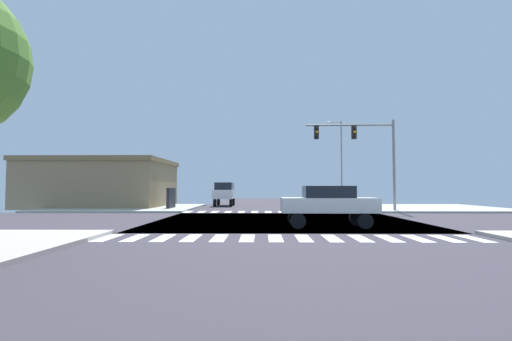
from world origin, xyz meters
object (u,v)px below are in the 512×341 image
bank_building (103,183)px  sedan_leading_3 (328,203)px  street_lamp (340,155)px  traffic_signal_mast (360,144)px  suv_farside_1 (225,192)px

bank_building → sedan_leading_3: size_ratio=3.15×
street_lamp → bank_building: street_lamp is taller
street_lamp → traffic_signal_mast: bearing=-95.8°
suv_farside_1 → sedan_leading_3: (6.81, -20.46, -0.28)m
traffic_signal_mast → suv_farside_1: bearing=139.6°
street_lamp → suv_farside_1: bearing=-159.2°
traffic_signal_mast → suv_farside_1: size_ratio=1.51×
bank_building → traffic_signal_mast: bearing=-16.7°
bank_building → suv_farside_1: bearing=14.3°
street_lamp → bank_building: size_ratio=0.70×
sedan_leading_3 → street_lamp: bearing=-13.0°
traffic_signal_mast → sedan_leading_3: traffic_signal_mast is taller
street_lamp → sedan_leading_3: size_ratio=2.20×
traffic_signal_mast → suv_farside_1: (-11.21, 9.54, -3.74)m
suv_farside_1 → street_lamp: bearing=-159.2°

